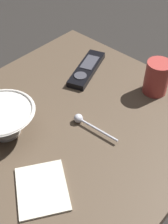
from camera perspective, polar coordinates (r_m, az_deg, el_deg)
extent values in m
plane|color=black|center=(0.83, -1.49, -2.81)|extent=(6.00, 6.00, 0.00)
cube|color=#4C3D2D|center=(0.82, -1.52, -1.72)|extent=(0.67, 0.67, 0.05)
cylinder|color=beige|center=(0.78, -15.11, -3.51)|extent=(0.08, 0.08, 0.01)
cone|color=beige|center=(0.76, -15.63, -1.65)|extent=(0.17, 0.17, 0.07)
torus|color=beige|center=(0.73, -16.11, 0.13)|extent=(0.17, 0.17, 0.01)
cylinder|color=#A53833|center=(0.87, 14.19, 6.62)|extent=(0.07, 0.07, 0.10)
torus|color=#A53833|center=(0.90, 15.26, 7.99)|extent=(0.02, 0.06, 0.06)
cylinder|color=silver|center=(0.75, 2.88, -3.56)|extent=(0.12, 0.01, 0.01)
sphere|color=silver|center=(0.77, -1.13, -1.26)|extent=(0.02, 0.02, 0.02)
cube|color=black|center=(0.95, 0.57, 8.50)|extent=(0.12, 0.20, 0.02)
cylinder|color=#3A3A42|center=(0.90, -0.72, 7.19)|extent=(0.04, 0.04, 0.00)
cube|color=#3A3A42|center=(0.96, 1.13, 9.81)|extent=(0.06, 0.09, 0.00)
cube|color=beige|center=(0.66, -8.29, -14.74)|extent=(0.17, 0.16, 0.01)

